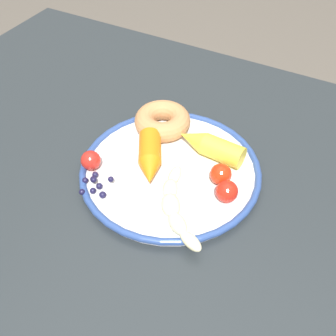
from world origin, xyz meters
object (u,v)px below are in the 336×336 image
object	(u,v)px
plate	(168,169)
carrot_yellow	(210,146)
tomato_mid	(91,160)
carrot_orange	(150,158)
blueberry_pile	(95,184)
donut	(162,121)
tomato_near	(221,174)
tomato_far	(227,191)
banana	(175,206)
dining_table	(169,205)

from	to	relation	value
plate	carrot_yellow	bearing A→B (deg)	-126.54
carrot_yellow	tomato_mid	bearing A→B (deg)	37.52
carrot_orange	tomato_mid	bearing A→B (deg)	30.29
carrot_yellow	blueberry_pile	bearing A→B (deg)	50.59
donut	tomato_near	bearing A→B (deg)	153.40
carrot_orange	plate	bearing A→B (deg)	-160.76
tomato_near	tomato_far	world-z (taller)	same
blueberry_pile	tomato_near	size ratio (longest dim) A/B	1.51
plate	tomato_far	world-z (taller)	tomato_far
carrot_orange	blueberry_pile	xyz separation A→B (m)	(0.05, 0.09, -0.01)
carrot_yellow	donut	xyz separation A→B (m)	(0.11, -0.02, -0.00)
donut	banana	bearing A→B (deg)	124.30
banana	tomato_mid	world-z (taller)	tomato_mid
blueberry_pile	carrot_yellow	bearing A→B (deg)	-129.41
banana	blueberry_pile	xyz separation A→B (m)	(0.14, 0.02, -0.01)
carrot_yellow	tomato_near	xyz separation A→B (m)	(-0.04, 0.05, -0.00)
banana	carrot_orange	size ratio (longest dim) A/B	1.21
donut	tomato_far	world-z (taller)	donut
carrot_yellow	dining_table	bearing A→B (deg)	58.46
plate	donut	distance (m)	0.11
dining_table	tomato_far	xyz separation A→B (m)	(-0.11, 0.01, 0.11)
dining_table	tomato_near	world-z (taller)	tomato_near
dining_table	tomato_near	bearing A→B (deg)	-167.86
donut	tomato_mid	xyz separation A→B (m)	(0.06, 0.15, -0.00)
carrot_orange	donut	bearing A→B (deg)	-73.31
tomato_near	dining_table	bearing A→B (deg)	12.14
blueberry_pile	tomato_near	world-z (taller)	tomato_near
carrot_yellow	tomato_mid	world-z (taller)	carrot_yellow
tomato_mid	banana	bearing A→B (deg)	174.49
tomato_mid	tomato_far	xyz separation A→B (m)	(-0.23, -0.04, 0.00)
carrot_orange	donut	size ratio (longest dim) A/B	1.13
dining_table	plate	distance (m)	0.09
plate	tomato_near	distance (m)	0.10
dining_table	banana	bearing A→B (deg)	124.58
dining_table	carrot_yellow	xyz separation A→B (m)	(-0.04, -0.07, 0.11)
carrot_orange	blueberry_pile	size ratio (longest dim) A/B	2.19
banana	carrot_yellow	distance (m)	0.14
plate	carrot_orange	size ratio (longest dim) A/B	2.62
banana	donut	xyz separation A→B (m)	(0.11, -0.17, 0.01)
carrot_orange	tomato_near	size ratio (longest dim) A/B	3.30
dining_table	tomato_near	size ratio (longest dim) A/B	34.36
dining_table	banana	xyz separation A→B (m)	(-0.05, 0.07, 0.10)
dining_table	blueberry_pile	bearing A→B (deg)	45.34
plate	banana	distance (m)	0.10
banana	blueberry_pile	distance (m)	0.14
banana	tomato_far	bearing A→B (deg)	-135.44
donut	blueberry_pile	distance (m)	0.19
carrot_orange	carrot_yellow	size ratio (longest dim) A/B	0.96
donut	blueberry_pile	xyz separation A→B (m)	(0.03, 0.18, -0.01)
banana	carrot_yellow	bearing A→B (deg)	-87.94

